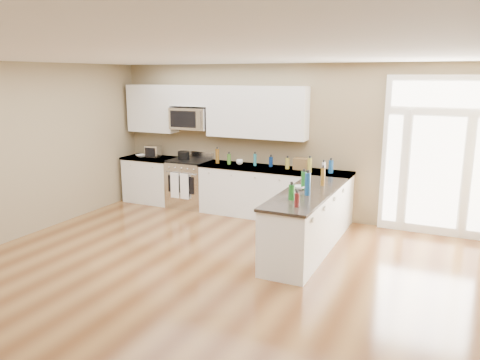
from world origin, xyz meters
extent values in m
plane|color=brown|center=(0.00, 0.00, 0.00)|extent=(8.00, 8.00, 0.00)
plane|color=#887756|center=(0.00, 4.00, 1.40)|extent=(7.00, 0.00, 7.00)
plane|color=white|center=(0.00, 0.00, 2.80)|extent=(8.00, 8.00, 0.00)
cube|color=silver|center=(-2.87, 3.69, 0.45)|extent=(1.06, 0.62, 0.90)
cube|color=black|center=(-2.87, 3.69, 0.05)|extent=(1.02, 0.52, 0.10)
cube|color=black|center=(-2.87, 3.69, 0.92)|extent=(1.10, 0.66, 0.04)
cube|color=silver|center=(-0.16, 3.69, 0.45)|extent=(2.81, 0.62, 0.90)
cube|color=black|center=(-0.16, 3.69, 0.05)|extent=(2.77, 0.52, 0.10)
cube|color=black|center=(-0.16, 3.69, 0.92)|extent=(2.85, 0.66, 0.04)
cube|color=silver|center=(0.93, 2.24, 0.45)|extent=(0.65, 2.28, 0.90)
cube|color=black|center=(0.93, 2.24, 0.05)|extent=(0.61, 2.18, 0.10)
cube|color=black|center=(0.93, 2.24, 0.92)|extent=(0.69, 2.32, 0.04)
cube|color=silver|center=(-2.88, 3.83, 1.93)|extent=(1.04, 0.33, 0.95)
cube|color=silver|center=(-0.57, 3.83, 1.93)|extent=(1.94, 0.33, 0.95)
cube|color=silver|center=(-1.95, 3.83, 2.20)|extent=(0.82, 0.33, 0.40)
cube|color=silver|center=(-1.95, 3.80, 1.76)|extent=(0.78, 0.40, 0.42)
cube|color=black|center=(-2.01, 3.59, 1.76)|extent=(0.56, 0.01, 0.32)
cube|color=white|center=(2.55, 3.96, 1.30)|extent=(1.70, 0.08, 2.60)
cube|color=white|center=(2.55, 3.91, 1.05)|extent=(0.78, 0.02, 1.80)
cube|color=white|center=(1.89, 3.91, 1.05)|extent=(0.22, 0.02, 1.80)
cube|color=white|center=(3.21, 3.91, 1.05)|extent=(0.22, 0.02, 1.80)
cube|color=white|center=(2.55, 3.91, 2.30)|extent=(1.50, 0.02, 0.40)
cube|color=silver|center=(-1.95, 3.69, 0.46)|extent=(0.79, 0.65, 0.92)
cube|color=black|center=(-1.95, 3.69, 0.94)|extent=(0.79, 0.60, 0.03)
cube|color=silver|center=(-1.95, 3.99, 1.01)|extent=(0.79, 0.04, 0.14)
cube|color=black|center=(-1.95, 3.36, 0.52)|extent=(0.58, 0.01, 0.34)
cylinder|color=silver|center=(-1.95, 3.34, 0.74)|extent=(0.70, 0.02, 0.02)
cube|color=white|center=(-2.07, 3.33, 0.50)|extent=(0.18, 0.02, 0.50)
cube|color=white|center=(-1.85, 3.33, 0.50)|extent=(0.18, 0.02, 0.50)
cylinder|color=black|center=(-2.09, 3.71, 1.04)|extent=(0.28, 0.28, 0.18)
cube|color=silver|center=(-2.81, 3.71, 1.06)|extent=(0.30, 0.25, 0.24)
cube|color=brown|center=(0.34, 3.77, 1.04)|extent=(0.25, 0.19, 0.20)
imported|color=white|center=(-3.06, 3.62, 0.97)|extent=(0.26, 0.26, 0.05)
imported|color=white|center=(0.77, 2.32, 0.97)|extent=(0.17, 0.17, 0.05)
imported|color=white|center=(-0.86, 3.72, 0.99)|extent=(0.16, 0.16, 0.10)
cylinder|color=#19591E|center=(0.87, 1.70, 1.05)|extent=(0.08, 0.08, 0.21)
cylinder|color=navy|center=(0.90, 3.68, 1.05)|extent=(0.08, 0.08, 0.22)
cylinder|color=brown|center=(-1.30, 3.67, 1.08)|extent=(0.07, 0.07, 0.28)
cylinder|color=olive|center=(0.10, 3.71, 1.04)|extent=(0.07, 0.07, 0.20)
cylinder|color=#26727F|center=(-0.55, 3.74, 1.05)|extent=(0.06, 0.06, 0.22)
cylinder|color=#591919|center=(1.04, 1.40, 1.03)|extent=(0.07, 0.07, 0.18)
cylinder|color=#B2B2B7|center=(0.95, 3.00, 1.09)|extent=(0.06, 0.06, 0.31)
cylinder|color=navy|center=(-0.25, 3.79, 1.03)|extent=(0.07, 0.07, 0.18)
cylinder|color=#3F7226|center=(-1.05, 3.66, 1.04)|extent=(0.07, 0.07, 0.20)
cylinder|color=#19591E|center=(0.83, 2.35, 1.07)|extent=(0.08, 0.08, 0.27)
cylinder|color=navy|center=(0.98, 2.05, 1.10)|extent=(0.08, 0.08, 0.32)
cylinder|color=brown|center=(1.03, 2.70, 1.08)|extent=(0.07, 0.07, 0.28)
cylinder|color=olive|center=(0.55, 3.59, 1.07)|extent=(0.08, 0.08, 0.25)
camera|label=1|loc=(2.83, -4.14, 2.59)|focal=35.00mm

